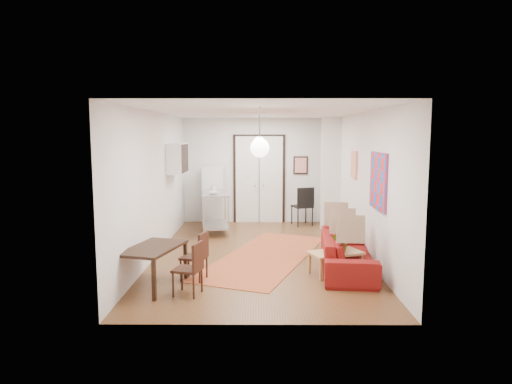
{
  "coord_description": "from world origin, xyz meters",
  "views": [
    {
      "loc": [
        -0.02,
        -9.17,
        2.47
      ],
      "look_at": [
        -0.07,
        0.36,
        1.25
      ],
      "focal_mm": 32.0,
      "sensor_mm": 36.0,
      "label": 1
    }
  ],
  "objects_px": {
    "black_side_chair": "(302,202)",
    "coffee_table": "(335,255)",
    "kitchen_counter": "(215,206)",
    "dining_chair_near": "(194,252)",
    "dining_table": "(153,251)",
    "sofa": "(347,253)",
    "fridge": "(214,196)",
    "dining_chair_far": "(188,263)"
  },
  "relations": [
    {
      "from": "kitchen_counter",
      "to": "dining_chair_near",
      "type": "height_order",
      "value": "kitchen_counter"
    },
    {
      "from": "coffee_table",
      "to": "dining_chair_far",
      "type": "height_order",
      "value": "dining_chair_far"
    },
    {
      "from": "dining_chair_far",
      "to": "black_side_chair",
      "type": "xyz_separation_m",
      "value": [
        2.28,
        5.42,
        0.14
      ]
    },
    {
      "from": "kitchen_counter",
      "to": "black_side_chair",
      "type": "distance_m",
      "value": 2.5
    },
    {
      "from": "dining_table",
      "to": "dining_chair_far",
      "type": "distance_m",
      "value": 0.67
    },
    {
      "from": "fridge",
      "to": "dining_chair_far",
      "type": "relative_size",
      "value": 1.91
    },
    {
      "from": "sofa",
      "to": "dining_table",
      "type": "relative_size",
      "value": 1.68
    },
    {
      "from": "fridge",
      "to": "black_side_chair",
      "type": "xyz_separation_m",
      "value": [
        2.4,
        -0.03,
        -0.17
      ]
    },
    {
      "from": "sofa",
      "to": "kitchen_counter",
      "type": "height_order",
      "value": "kitchen_counter"
    },
    {
      "from": "coffee_table",
      "to": "kitchen_counter",
      "type": "bearing_deg",
      "value": 125.71
    },
    {
      "from": "fridge",
      "to": "kitchen_counter",
      "type": "bearing_deg",
      "value": -80.85
    },
    {
      "from": "sofa",
      "to": "kitchen_counter",
      "type": "xyz_separation_m",
      "value": [
        -2.7,
        3.19,
        0.35
      ]
    },
    {
      "from": "kitchen_counter",
      "to": "dining_table",
      "type": "distance_m",
      "value": 4.14
    },
    {
      "from": "dining_table",
      "to": "dining_chair_near",
      "type": "relative_size",
      "value": 1.62
    },
    {
      "from": "fridge",
      "to": "dining_chair_near",
      "type": "xyz_separation_m",
      "value": [
        0.13,
        -4.75,
        -0.32
      ]
    },
    {
      "from": "fridge",
      "to": "dining_chair_far",
      "type": "bearing_deg",
      "value": -86.62
    },
    {
      "from": "dining_table",
      "to": "coffee_table",
      "type": "bearing_deg",
      "value": 12.83
    },
    {
      "from": "black_side_chair",
      "to": "fridge",
      "type": "bearing_deg",
      "value": -19.5
    },
    {
      "from": "fridge",
      "to": "sofa",
      "type": "bearing_deg",
      "value": -54.38
    },
    {
      "from": "sofa",
      "to": "dining_chair_near",
      "type": "bearing_deg",
      "value": 106.24
    },
    {
      "from": "dining_chair_near",
      "to": "black_side_chair",
      "type": "relative_size",
      "value": 0.79
    },
    {
      "from": "black_side_chair",
      "to": "coffee_table",
      "type": "bearing_deg",
      "value": 73.4
    },
    {
      "from": "kitchen_counter",
      "to": "dining_chair_near",
      "type": "relative_size",
      "value": 1.69
    },
    {
      "from": "sofa",
      "to": "dining_chair_far",
      "type": "xyz_separation_m",
      "value": [
        -2.71,
        -1.18,
        0.15
      ]
    },
    {
      "from": "fridge",
      "to": "dining_table",
      "type": "relative_size",
      "value": 1.18
    },
    {
      "from": "coffee_table",
      "to": "dining_table",
      "type": "distance_m",
      "value": 3.14
    },
    {
      "from": "dining_table",
      "to": "fridge",
      "type": "bearing_deg",
      "value": 84.78
    },
    {
      "from": "dining_table",
      "to": "kitchen_counter",
      "type": "bearing_deg",
      "value": 81.57
    },
    {
      "from": "dining_chair_near",
      "to": "dining_table",
      "type": "bearing_deg",
      "value": -39.01
    },
    {
      "from": "coffee_table",
      "to": "dining_chair_far",
      "type": "xyz_separation_m",
      "value": [
        -2.45,
        -0.97,
        0.12
      ]
    },
    {
      "from": "sofa",
      "to": "black_side_chair",
      "type": "bearing_deg",
      "value": 11.97
    },
    {
      "from": "kitchen_counter",
      "to": "dining_chair_near",
      "type": "xyz_separation_m",
      "value": [
        -0.01,
        -3.67,
        -0.2
      ]
    },
    {
      "from": "coffee_table",
      "to": "dining_table",
      "type": "bearing_deg",
      "value": -167.17
    },
    {
      "from": "dining_chair_far",
      "to": "sofa",
      "type": "bearing_deg",
      "value": 128.88
    },
    {
      "from": "black_side_chair",
      "to": "kitchen_counter",
      "type": "bearing_deg",
      "value": 6.01
    },
    {
      "from": "dining_chair_near",
      "to": "dining_chair_far",
      "type": "relative_size",
      "value": 1.0
    },
    {
      "from": "dining_chair_far",
      "to": "black_side_chair",
      "type": "relative_size",
      "value": 0.79
    },
    {
      "from": "kitchen_counter",
      "to": "sofa",
      "type": "bearing_deg",
      "value": -57.76
    },
    {
      "from": "sofa",
      "to": "fridge",
      "type": "height_order",
      "value": "fridge"
    },
    {
      "from": "dining_table",
      "to": "dining_chair_far",
      "type": "bearing_deg",
      "value": -24.19
    },
    {
      "from": "dining_table",
      "to": "dining_chair_far",
      "type": "relative_size",
      "value": 1.62
    },
    {
      "from": "sofa",
      "to": "dining_chair_far",
      "type": "bearing_deg",
      "value": 119.75
    }
  ]
}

